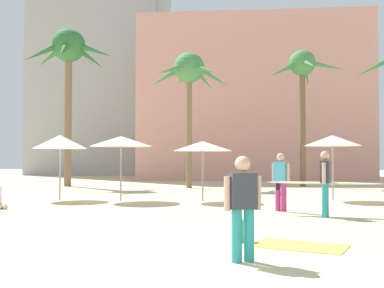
% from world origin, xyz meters
% --- Properties ---
extents(ground, '(120.00, 120.00, 0.00)m').
position_xyz_m(ground, '(0.00, 0.00, 0.00)').
color(ground, beige).
extents(hotel_pink, '(16.93, 11.61, 12.09)m').
position_xyz_m(hotel_pink, '(3.05, 32.59, 6.05)').
color(hotel_pink, '#DB9989').
rests_on(hotel_pink, ground).
extents(hotel_tower_gray, '(12.50, 10.27, 31.47)m').
position_xyz_m(hotel_tower_gray, '(-11.76, 40.97, 15.74)').
color(hotel_tower_gray, '#A8A8A3').
rests_on(hotel_tower_gray, ground).
extents(palm_tree_far_left, '(4.38, 4.11, 7.28)m').
position_xyz_m(palm_tree_far_left, '(-0.72, 18.61, 6.09)').
color(palm_tree_far_left, brown).
rests_on(palm_tree_far_left, ground).
extents(palm_tree_left, '(5.35, 5.28, 8.98)m').
position_xyz_m(palm_tree_left, '(-7.73, 19.46, 7.43)').
color(palm_tree_left, brown).
rests_on(palm_tree_left, ground).
extents(palm_tree_center, '(4.20, 4.37, 7.77)m').
position_xyz_m(palm_tree_center, '(5.54, 20.74, 6.46)').
color(palm_tree_center, brown).
rests_on(palm_tree_center, ground).
extents(cafe_umbrella_0, '(2.12, 2.12, 2.45)m').
position_xyz_m(cafe_umbrella_0, '(5.40, 11.63, 2.25)').
color(cafe_umbrella_0, gray).
rests_on(cafe_umbrella_0, ground).
extents(cafe_umbrella_1, '(2.04, 2.04, 2.47)m').
position_xyz_m(cafe_umbrella_1, '(-4.91, 10.89, 2.21)').
color(cafe_umbrella_1, gray).
rests_on(cafe_umbrella_1, ground).
extents(cafe_umbrella_2, '(2.35, 2.35, 2.40)m').
position_xyz_m(cafe_umbrella_2, '(-2.48, 10.63, 2.21)').
color(cafe_umbrella_2, gray).
rests_on(cafe_umbrella_2, ground).
extents(cafe_umbrella_4, '(2.20, 2.20, 2.21)m').
position_xyz_m(cafe_umbrella_4, '(0.55, 10.78, 2.03)').
color(cafe_umbrella_4, gray).
rests_on(cafe_umbrella_4, ground).
extents(beach_towel, '(1.88, 1.53, 0.01)m').
position_xyz_m(beach_towel, '(2.91, 2.04, 0.01)').
color(beach_towel, '#F4CC4C').
rests_on(beach_towel, ground).
extents(backpack, '(0.29, 0.33, 0.42)m').
position_xyz_m(backpack, '(1.85, 2.44, 0.20)').
color(backpack, '#378B6C').
rests_on(backpack, ground).
extents(person_near_right, '(3.12, 1.13, 1.78)m').
position_xyz_m(person_near_right, '(4.17, 6.58, 0.95)').
color(person_near_right, teal).
rests_on(person_near_right, ground).
extents(person_near_left, '(0.60, 0.34, 1.62)m').
position_xyz_m(person_near_left, '(1.88, 0.64, 0.88)').
color(person_near_left, teal).
rests_on(person_near_left, ground).
extents(person_far_right, '(0.54, 0.44, 1.74)m').
position_xyz_m(person_far_right, '(3.11, 7.75, 0.95)').
color(person_far_right, '#B7337F').
rests_on(person_far_right, ground).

